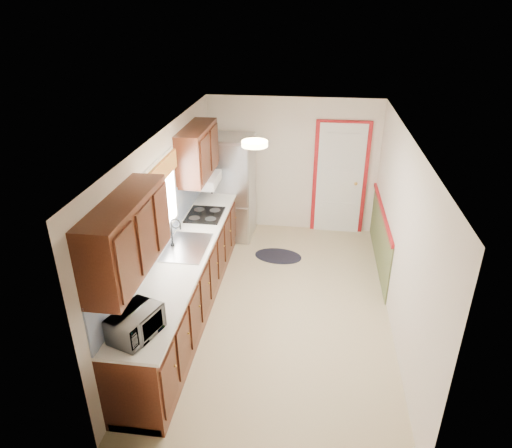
# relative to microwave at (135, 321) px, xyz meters

# --- Properties ---
(room_shell) EXTENTS (3.20, 5.20, 2.52)m
(room_shell) POSITION_rel_microwave_xyz_m (1.20, 1.95, 0.09)
(room_shell) COLOR #C2B189
(room_shell) RESTS_ON ground
(kitchen_run) EXTENTS (0.63, 4.00, 2.20)m
(kitchen_run) POSITION_rel_microwave_xyz_m (-0.04, 1.66, -0.30)
(kitchen_run) COLOR #3E190E
(kitchen_run) RESTS_ON ground
(back_wall_trim) EXTENTS (1.12, 2.30, 2.08)m
(back_wall_trim) POSITION_rel_microwave_xyz_m (2.19, 4.16, -0.22)
(back_wall_trim) COLOR maroon
(back_wall_trim) RESTS_ON ground
(ceiling_fixture) EXTENTS (0.30, 0.30, 0.06)m
(ceiling_fixture) POSITION_rel_microwave_xyz_m (0.90, 1.75, 1.25)
(ceiling_fixture) COLOR #FFD88C
(ceiling_fixture) RESTS_ON room_shell
(microwave) EXTENTS (0.42, 0.56, 0.34)m
(microwave) POSITION_rel_microwave_xyz_m (0.00, 0.00, 0.00)
(microwave) COLOR white
(microwave) RESTS_ON kitchen_run
(refrigerator) EXTENTS (0.78, 0.77, 1.81)m
(refrigerator) POSITION_rel_microwave_xyz_m (0.18, 4.00, -0.20)
(refrigerator) COLOR #B7B7BC
(refrigerator) RESTS_ON ground
(rug) EXTENTS (0.83, 0.58, 0.01)m
(rug) POSITION_rel_microwave_xyz_m (1.08, 3.30, -1.10)
(rug) COLOR black
(rug) RESTS_ON ground
(cooktop) EXTENTS (0.51, 0.61, 0.02)m
(cooktop) POSITION_rel_microwave_xyz_m (0.01, 2.75, -0.16)
(cooktop) COLOR black
(cooktop) RESTS_ON kitchen_run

